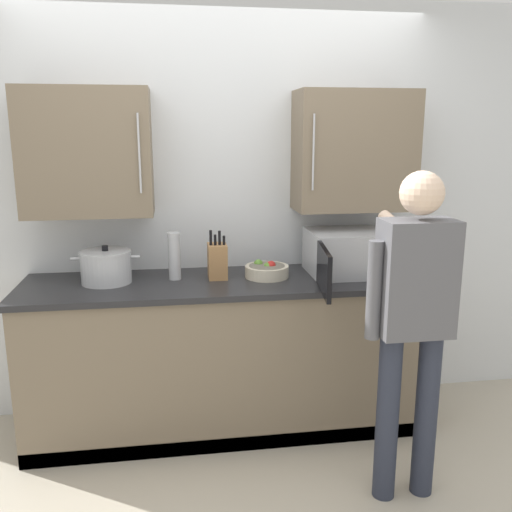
{
  "coord_description": "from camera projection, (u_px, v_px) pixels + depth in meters",
  "views": [
    {
      "loc": [
        -0.31,
        -2.38,
        1.79
      ],
      "look_at": [
        0.15,
        0.67,
        1.09
      ],
      "focal_mm": 38.44,
      "sensor_mm": 36.0,
      "label": 1
    }
  ],
  "objects": [
    {
      "name": "back_wall_tiled",
      "position": [
        224.0,
        199.0,
        3.44
      ],
      "size": [
        4.34,
        0.44,
        2.57
      ],
      "color": "silver",
      "rests_on": "ground_plane"
    },
    {
      "name": "knife_block",
      "position": [
        217.0,
        261.0,
        3.24
      ],
      "size": [
        0.11,
        0.15,
        0.29
      ],
      "color": "#A37547",
      "rests_on": "counter_unit"
    },
    {
      "name": "thermos_flask",
      "position": [
        174.0,
        256.0,
        3.21
      ],
      "size": [
        0.08,
        0.08,
        0.28
      ],
      "color": "#B7BABF",
      "rests_on": "counter_unit"
    },
    {
      "name": "person_figure",
      "position": [
        413.0,
        310.0,
        2.57
      ],
      "size": [
        0.44,
        0.63,
        1.62
      ],
      "color": "#282D3D",
      "rests_on": "ground_plane"
    },
    {
      "name": "fruit_bowl",
      "position": [
        267.0,
        270.0,
        3.28
      ],
      "size": [
        0.26,
        0.26,
        0.1
      ],
      "color": "beige",
      "rests_on": "counter_unit"
    },
    {
      "name": "stock_pot",
      "position": [
        106.0,
        267.0,
        3.14
      ],
      "size": [
        0.38,
        0.29,
        0.22
      ],
      "color": "#B7BABF",
      "rests_on": "counter_unit"
    },
    {
      "name": "counter_unit",
      "position": [
        230.0,
        354.0,
        3.33
      ],
      "size": [
        2.41,
        0.67,
        0.94
      ],
      "color": "#756651",
      "rests_on": "ground_plane"
    },
    {
      "name": "ground_plane",
      "position": [
        246.0,
        498.0,
        2.74
      ],
      "size": [
        9.34,
        9.34,
        0.0
      ],
      "primitive_type": "plane",
      "color": "#B7AD99"
    },
    {
      "name": "microwave_oven",
      "position": [
        352.0,
        253.0,
        3.34
      ],
      "size": [
        0.65,
        0.83,
        0.26
      ],
      "color": "#B7BABF",
      "rests_on": "counter_unit"
    }
  ]
}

